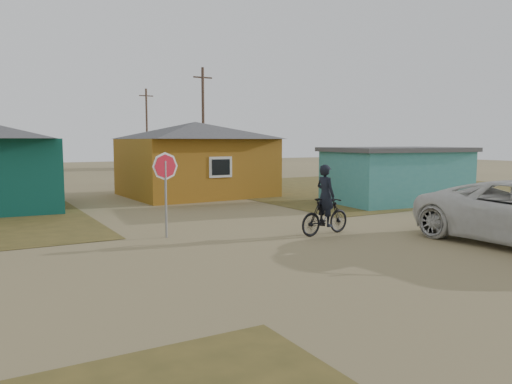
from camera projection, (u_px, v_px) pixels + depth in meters
ground at (316, 250)px, 13.34m from camera, size 120.00×120.00×0.00m
grass_ne at (371, 187)px, 31.49m from camera, size 20.00×18.00×0.00m
house_yellow at (196, 158)px, 26.45m from camera, size 7.72×6.76×3.90m
shed_turquoise at (396, 175)px, 23.52m from camera, size 6.71×4.93×2.60m
house_beige_east at (165, 151)px, 52.61m from camera, size 6.95×6.05×3.60m
utility_pole_near at (203, 123)px, 35.11m from camera, size 1.40×0.20×8.00m
utility_pole_far at (147, 128)px, 49.41m from camera, size 1.40×0.20×8.00m
stop_sign at (165, 175)px, 14.87m from camera, size 0.83×0.24×2.57m
cyclist at (325, 209)px, 15.44m from camera, size 1.99×0.77×2.19m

